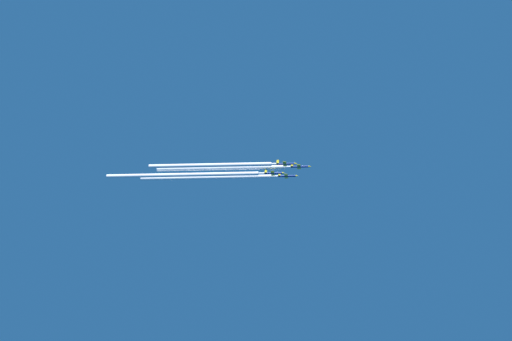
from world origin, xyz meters
The scene contains 8 objects.
jet_lead centered at (0.16, 7.99, 238.57)m, with size 8.10×11.79×2.83m.
jet_left_wingman centered at (-10.91, 0.42, 236.77)m, with size 8.10×11.79×2.83m.
jet_right_wingman centered at (11.32, 0.54, 236.72)m, with size 8.10×11.79×2.83m.
jet_slot centered at (0.15, -6.62, 235.04)m, with size 8.10×11.79×2.83m.
smoke_trail_lead centered at (0.16, -34.84, 238.54)m, with size 2.14×74.90×2.14m.
smoke_trail_left_wingman centered at (-10.91, -43.95, 236.74)m, with size 2.14×77.99×2.14m.
smoke_trail_right_wingman centered at (11.32, -40.03, 236.69)m, with size 2.14×70.40×2.14m.
smoke_trail_slot centered at (0.15, -56.26, 235.02)m, with size 2.14×88.54×2.14m.
Camera 1 is at (718.98, 28.17, 1.89)m, focal length 95.60 mm.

